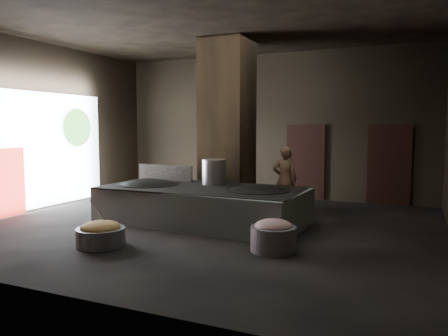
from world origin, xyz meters
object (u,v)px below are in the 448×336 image
at_px(wok_left, 148,187).
at_px(cook, 285,180).
at_px(meat_basin, 273,239).
at_px(hearth_platform, 202,205).
at_px(wok_right, 258,194).
at_px(stock_pot, 214,172).
at_px(veg_basin, 101,237).

xyz_separation_m(wok_left, cook, (2.89, 1.95, 0.11)).
xyz_separation_m(wok_left, meat_basin, (3.69, -1.55, -0.53)).
relative_size(hearth_platform, wok_right, 3.41).
bearing_deg(stock_pot, hearth_platform, -95.19).
xyz_separation_m(wok_right, cook, (0.09, 1.85, 0.11)).
bearing_deg(stock_pot, veg_basin, -105.73).
xyz_separation_m(hearth_platform, stock_pot, (0.05, 0.55, 0.72)).
height_order(hearth_platform, wok_left, wok_left).
relative_size(wok_right, stock_pot, 2.25).
distance_m(wok_right, veg_basin, 3.44).
bearing_deg(meat_basin, wok_right, 118.37).
bearing_deg(hearth_platform, wok_left, -174.82).
xyz_separation_m(hearth_platform, wok_right, (1.35, 0.05, 0.34)).
relative_size(hearth_platform, cook, 2.72).
bearing_deg(hearth_platform, cook, 56.02).
bearing_deg(meat_basin, hearth_platform, 144.50).
relative_size(stock_pot, veg_basin, 0.68).
height_order(hearth_platform, veg_basin, hearth_platform).
bearing_deg(wok_right, veg_basin, -129.87).
xyz_separation_m(hearth_platform, meat_basin, (2.24, -1.60, -0.18)).
distance_m(wok_left, cook, 3.49).
relative_size(wok_right, meat_basin, 1.69).
height_order(hearth_platform, stock_pot, stock_pot).
relative_size(wok_left, stock_pot, 2.42).
height_order(hearth_platform, wok_right, wok_right).
height_order(wok_right, stock_pot, stock_pot).
relative_size(wok_left, cook, 0.86).
distance_m(wok_left, veg_basin, 2.65).
bearing_deg(veg_basin, meat_basin, 17.32).
xyz_separation_m(veg_basin, meat_basin, (3.06, 0.96, 0.06)).
bearing_deg(stock_pot, meat_basin, -44.44).
height_order(wok_left, cook, cook).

